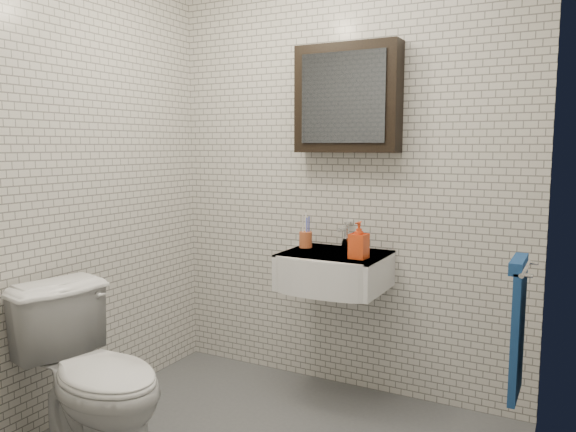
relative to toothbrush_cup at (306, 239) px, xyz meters
The scene contains 8 objects.
room_shell 1.03m from the toothbrush_cup, 78.93° to the right, with size 2.22×2.02×2.51m.
washbasin 0.28m from the toothbrush_cup, 26.78° to the right, with size 0.55×0.50×0.20m.
faucet 0.23m from the toothbrush_cup, 22.29° to the left, with size 0.06×0.20×0.15m.
mirror_cabinet 0.83m from the toothbrush_cup, 21.43° to the left, with size 0.60×0.15×0.60m.
towel_rail 1.32m from the toothbrush_cup, 22.15° to the right, with size 0.09×0.30×0.58m.
toothbrush_cup is the anchor object (origin of this frame).
soap_bottle 0.42m from the toothbrush_cup, 21.92° to the right, with size 0.09×0.09×0.20m, color #FE5C1A.
toilet 1.36m from the toothbrush_cup, 112.29° to the right, with size 0.45×0.78×0.80m, color white.
Camera 1 is at (1.26, -2.04, 1.44)m, focal length 35.00 mm.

